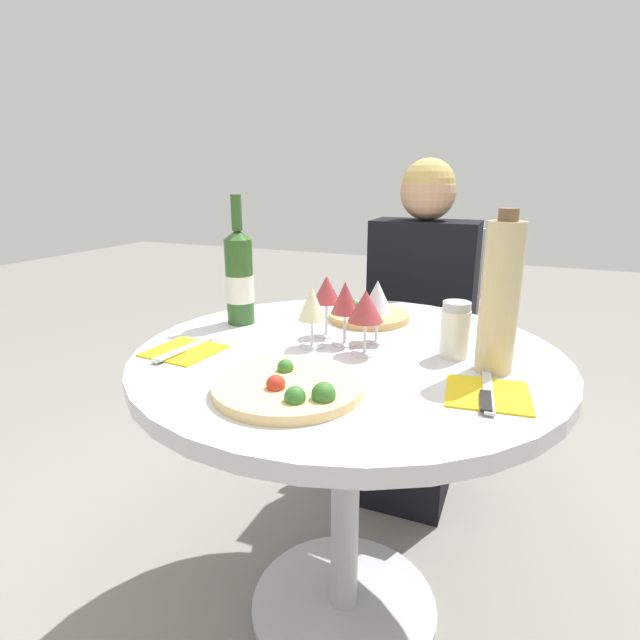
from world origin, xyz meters
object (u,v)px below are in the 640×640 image
at_px(pizza_large, 290,386).
at_px(wine_bottle, 239,277).
at_px(seated_diner, 415,349).
at_px(tall_carafe, 500,297).
at_px(dining_table, 347,406).
at_px(chair_behind_diner, 422,355).

relative_size(pizza_large, wine_bottle, 0.83).
height_order(seated_diner, wine_bottle, seated_diner).
bearing_deg(pizza_large, tall_carafe, 37.49).
xyz_separation_m(pizza_large, tall_carafe, (0.34, 0.26, 0.14)).
height_order(dining_table, wine_bottle, wine_bottle).
distance_m(pizza_large, wine_bottle, 0.50).
bearing_deg(seated_diner, pizza_large, 87.15).
distance_m(dining_table, wine_bottle, 0.45).
height_order(chair_behind_diner, pizza_large, chair_behind_diner).
height_order(pizza_large, tall_carafe, tall_carafe).
distance_m(dining_table, seated_diner, 0.67).
distance_m(pizza_large, tall_carafe, 0.46).
xyz_separation_m(seated_diner, tall_carafe, (0.30, -0.67, 0.37)).
relative_size(chair_behind_diner, tall_carafe, 2.89).
bearing_deg(pizza_large, wine_bottle, 131.81).
relative_size(seated_diner, wine_bottle, 3.50).
height_order(wine_bottle, tall_carafe, wine_bottle).
bearing_deg(dining_table, seated_diner, 87.71).
bearing_deg(wine_bottle, seated_diner, 56.89).
relative_size(chair_behind_diner, pizza_large, 3.35).
bearing_deg(chair_behind_diner, dining_table, 88.11).
xyz_separation_m(chair_behind_diner, seated_diner, (-0.00, -0.14, 0.07)).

